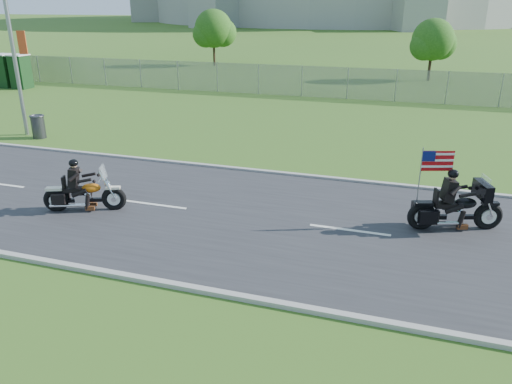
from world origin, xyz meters
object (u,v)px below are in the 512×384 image
(porta_toilet_a, at_px, (20,72))
(motorcycle_lead, at_px, (83,195))
(trash_can, at_px, (38,127))
(streetlight, at_px, (10,8))
(porta_toilet_b, at_px, (5,71))
(motorcycle_follow, at_px, (455,210))

(porta_toilet_a, relative_size, motorcycle_lead, 0.99)
(motorcycle_lead, bearing_deg, porta_toilet_a, 113.63)
(porta_toilet_a, relative_size, trash_can, 2.24)
(streetlight, bearing_deg, trash_can, -28.85)
(motorcycle_lead, height_order, trash_can, motorcycle_lead)
(porta_toilet_a, height_order, motorcycle_lead, porta_toilet_a)
(porta_toilet_b, bearing_deg, motorcycle_follow, -28.01)
(streetlight, xyz_separation_m, trash_can, (0.97, -0.54, -5.13))
(porta_toilet_b, relative_size, motorcycle_follow, 0.91)
(porta_toilet_b, height_order, motorcycle_follow, porta_toilet_b)
(motorcycle_follow, bearing_deg, porta_toilet_b, 133.66)
(porta_toilet_b, height_order, trash_can, porta_toilet_b)
(motorcycle_lead, height_order, motorcycle_follow, motorcycle_follow)
(trash_can, bearing_deg, motorcycle_lead, -42.67)
(motorcycle_lead, distance_m, trash_can, 9.88)
(trash_can, bearing_deg, porta_toilet_a, 134.17)
(streetlight, bearing_deg, porta_toilet_b, 136.65)
(porta_toilet_a, height_order, porta_toilet_b, same)
(streetlight, relative_size, trash_can, 9.76)
(porta_toilet_b, bearing_deg, streetlight, -43.35)
(porta_toilet_a, distance_m, motorcycle_follow, 32.85)
(streetlight, relative_size, motorcycle_lead, 4.30)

